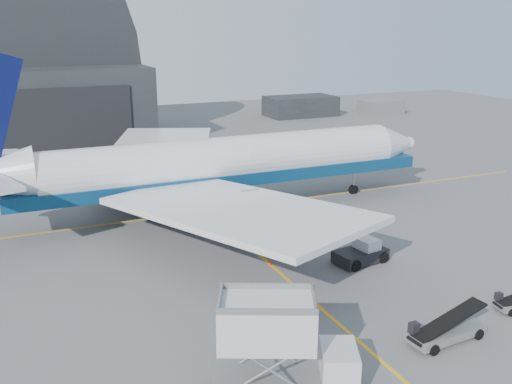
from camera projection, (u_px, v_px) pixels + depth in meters
name	position (u px, v px, depth m)	size (l,w,h in m)	color
ground	(303.00, 293.00, 39.52)	(200.00, 200.00, 0.00)	#565659
taxi_lines	(236.00, 234.00, 50.65)	(80.00, 42.12, 0.02)	gold
distant_bldg_a	(300.00, 116.00, 117.46)	(14.00, 8.00, 4.00)	black
distant_bldg_b	(380.00, 114.00, 120.50)	(8.00, 6.00, 2.80)	slate
airliner	(208.00, 165.00, 55.17)	(49.33, 47.83, 17.31)	white
catering_truck	(279.00, 346.00, 28.31)	(7.69, 5.43, 4.98)	slate
pushback_tug	(362.00, 253.00, 44.60)	(4.42, 2.99, 1.90)	black
belt_loader_a	(446.00, 331.00, 33.41)	(5.32, 2.18, 2.00)	slate
traffic_cone	(270.00, 262.00, 44.16)	(0.33, 0.33, 0.48)	red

